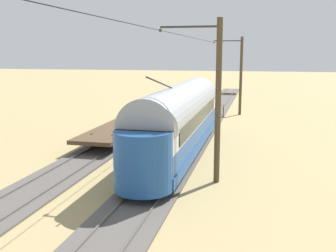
# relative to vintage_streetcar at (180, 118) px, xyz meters

# --- Properties ---
(ground_plane) EXTENTS (220.00, 220.00, 0.00)m
(ground_plane) POSITION_rel_vintage_streetcar_xyz_m (2.57, -5.63, -2.27)
(ground_plane) COLOR tan
(track_streetcar_siding) EXTENTS (2.80, 80.00, 0.18)m
(track_streetcar_siding) POSITION_rel_vintage_streetcar_xyz_m (0.00, -5.95, -2.21)
(track_streetcar_siding) COLOR #56514C
(track_streetcar_siding) RESTS_ON ground
(track_adjacent_siding) EXTENTS (2.80, 80.00, 0.18)m
(track_adjacent_siding) POSITION_rel_vintage_streetcar_xyz_m (5.14, -5.95, -2.21)
(track_adjacent_siding) COLOR #56514C
(track_adjacent_siding) RESTS_ON ground
(vintage_streetcar) EXTENTS (2.65, 18.22, 5.04)m
(vintage_streetcar) POSITION_rel_vintage_streetcar_xyz_m (0.00, 0.00, 0.00)
(vintage_streetcar) COLOR #1E4C93
(vintage_streetcar) RESTS_ON ground
(flatcar_adjacent) EXTENTS (2.80, 14.14, 1.60)m
(flatcar_adjacent) POSITION_rel_vintage_streetcar_xyz_m (5.14, -5.10, -1.41)
(flatcar_adjacent) COLOR brown
(flatcar_adjacent) RESTS_ON ground
(catenary_pole_foreground) EXTENTS (3.00, 0.28, 7.77)m
(catenary_pole_foreground) POSITION_rel_vintage_streetcar_xyz_m (-2.70, -17.01, 1.79)
(catenary_pole_foreground) COLOR #4C3D28
(catenary_pole_foreground) RESTS_ON ground
(catenary_pole_mid_near) EXTENTS (3.00, 0.28, 7.77)m
(catenary_pole_mid_near) POSITION_rel_vintage_streetcar_xyz_m (-2.70, 4.85, 1.79)
(catenary_pole_mid_near) COLOR #4C3D28
(catenary_pole_mid_near) RESTS_ON ground
(overhead_wire_run) EXTENTS (2.80, 69.58, 0.18)m
(overhead_wire_run) POSITION_rel_vintage_streetcar_xyz_m (-0.03, 14.96, 4.96)
(overhead_wire_run) COLOR black
(overhead_wire_run) RESTS_ON ground
(switch_stand) EXTENTS (0.50, 0.30, 1.24)m
(switch_stand) POSITION_rel_vintage_streetcar_xyz_m (-1.35, -14.33, -1.56)
(switch_stand) COLOR black
(switch_stand) RESTS_ON ground
(track_end_bumper) EXTENTS (1.80, 0.60, 0.80)m
(track_end_bumper) POSITION_rel_vintage_streetcar_xyz_m (5.14, -20.77, -1.87)
(track_end_bumper) COLOR #B2A519
(track_end_bumper) RESTS_ON ground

